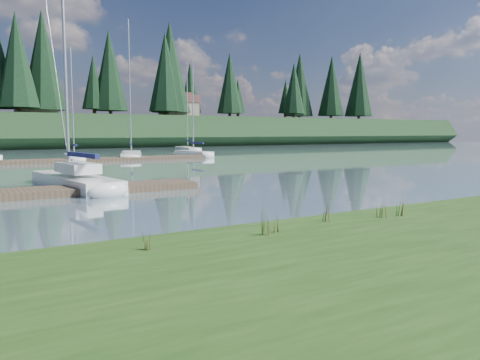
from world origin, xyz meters
TOP-DOWN VIEW (x-y plane):
  - ground at (0.00, 30.00)m, footprint 200.00×200.00m
  - bank at (0.00, -6.00)m, footprint 60.00×9.00m
  - sailboat_main at (-0.77, 11.90)m, footprint 2.77×8.83m
  - dock_far at (2.00, 30.00)m, footprint 26.00×2.20m
  - sailboat_bg_2 at (3.63, 32.41)m, footprint 1.89×6.58m
  - sailboat_bg_3 at (9.57, 34.31)m, footprint 4.65×9.26m
  - sailboat_bg_4 at (15.66, 33.51)m, footprint 1.87×6.73m
  - sailboat_bg_5 at (20.42, 44.95)m, footprint 2.92×8.21m
  - weed_0 at (0.38, -2.74)m, footprint 0.17×0.14m
  - weed_1 at (0.76, -2.65)m, footprint 0.17×0.14m
  - weed_2 at (4.06, -2.64)m, footprint 0.17×0.14m
  - weed_3 at (-2.23, -2.67)m, footprint 0.17×0.14m
  - weed_4 at (2.48, -2.35)m, footprint 0.17×0.14m
  - weed_5 at (4.71, -2.76)m, footprint 0.17×0.14m
  - mud_lip at (0.00, -1.60)m, footprint 60.00×0.50m
  - conifer_4 at (3.00, 66.00)m, footprint 6.16×6.16m
  - conifer_5 at (15.00, 70.00)m, footprint 3.96×3.96m
  - conifer_6 at (28.00, 68.00)m, footprint 7.04×7.04m
  - conifer_7 at (42.00, 71.00)m, footprint 5.28×5.28m
  - conifer_8 at (55.00, 67.00)m, footprint 4.62×4.62m
  - conifer_9 at (68.00, 70.00)m, footprint 5.94×5.94m
  - house_1 at (6.00, 71.00)m, footprint 6.30×5.30m
  - house_2 at (30.00, 69.00)m, footprint 6.30×5.30m

SIDE VIEW (x-z plane):
  - ground at x=0.00m, z-range 0.00..0.00m
  - mud_lip at x=0.00m, z-range 0.00..0.14m
  - dock_far at x=2.00m, z-range 0.00..0.30m
  - bank at x=0.00m, z-range 0.00..0.35m
  - sailboat_bg_5 at x=20.42m, z-range -5.43..6.07m
  - sailboat_bg_3 at x=9.57m, z-range -6.34..6.99m
  - sailboat_bg_4 at x=15.66m, z-range -4.64..5.30m
  - sailboat_bg_2 at x=3.63m, z-range -4.62..5.29m
  - sailboat_main at x=-0.77m, z-range -5.84..6.68m
  - weed_1 at x=0.76m, z-range 0.31..0.79m
  - weed_3 at x=-2.23m, z-range 0.31..0.79m
  - weed_4 at x=2.48m, z-range 0.31..0.82m
  - weed_5 at x=4.71m, z-range 0.31..0.85m
  - weed_2 at x=4.06m, z-range 0.30..0.97m
  - weed_0 at x=0.38m, z-range 0.29..0.99m
  - house_1 at x=6.00m, z-range 4.99..9.64m
  - house_2 at x=30.00m, z-range 4.99..9.64m
  - conifer_5 at x=15.00m, z-range 5.65..16.00m
  - conifer_8 at x=55.00m, z-range 5.62..17.40m
  - conifer_7 at x=42.00m, z-range 5.59..18.79m
  - conifer_9 at x=68.00m, z-range 5.55..20.18m
  - conifer_4 at x=3.00m, z-range 5.54..20.64m
  - conifer_6 at x=28.00m, z-range 5.49..22.49m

